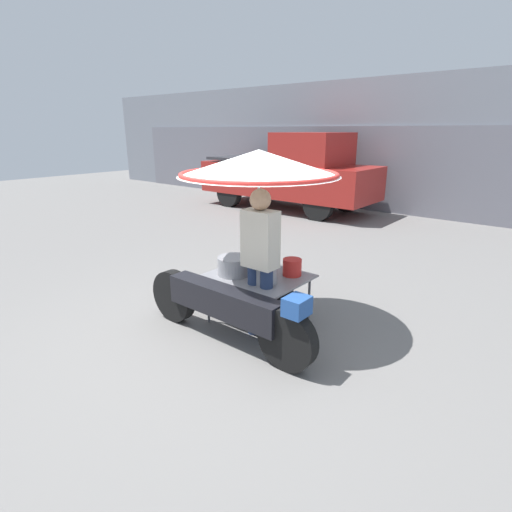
{
  "coord_description": "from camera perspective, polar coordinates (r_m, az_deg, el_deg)",
  "views": [
    {
      "loc": [
        2.85,
        -2.93,
        2.25
      ],
      "look_at": [
        0.07,
        0.47,
        0.86
      ],
      "focal_mm": 28.0,
      "sensor_mm": 36.0,
      "label": 1
    }
  ],
  "objects": [
    {
      "name": "ground_plane",
      "position": [
        4.66,
        -4.45,
        -11.34
      ],
      "size": [
        36.0,
        36.0,
        0.0
      ],
      "primitive_type": "plane",
      "color": "slate"
    },
    {
      "name": "shopfront_building",
      "position": [
        12.41,
        26.77,
        13.71
      ],
      "size": [
        28.0,
        2.06,
        3.62
      ],
      "color": "gray",
      "rests_on": "ground"
    },
    {
      "name": "vendor_person",
      "position": [
        4.3,
        0.6,
        -0.1
      ],
      "size": [
        0.38,
        0.22,
        1.68
      ],
      "color": "navy",
      "rests_on": "ground"
    },
    {
      "name": "vendor_motorcycle_cart",
      "position": [
        4.41,
        -0.34,
        8.06
      ],
      "size": [
        2.32,
        1.78,
        2.05
      ],
      "color": "black",
      "rests_on": "ground"
    },
    {
      "name": "pickup_truck",
      "position": [
        11.8,
        5.01,
        11.67
      ],
      "size": [
        5.23,
        1.87,
        2.18
      ],
      "color": "black",
      "rests_on": "ground"
    }
  ]
}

